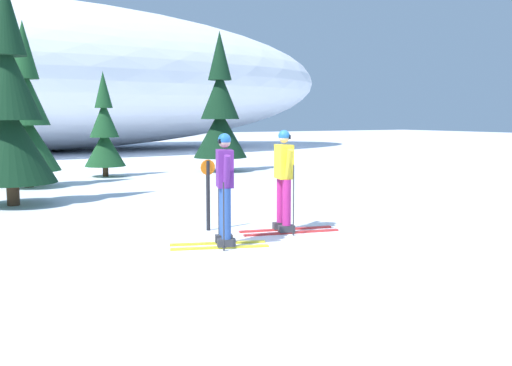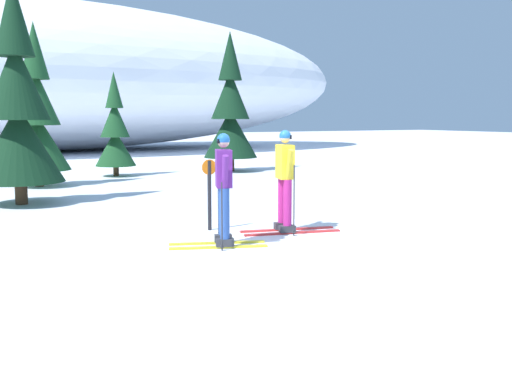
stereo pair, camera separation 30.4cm
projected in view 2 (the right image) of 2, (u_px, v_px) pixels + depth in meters
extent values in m
plane|color=white|center=(295.00, 240.00, 9.69)|extent=(120.00, 120.00, 0.00)
cube|color=gold|center=(219.00, 247.00, 9.10)|extent=(1.49, 0.62, 0.03)
cube|color=gold|center=(217.00, 243.00, 9.42)|extent=(1.49, 0.62, 0.03)
cube|color=#38383D|center=(225.00, 242.00, 9.11)|extent=(0.31, 0.23, 0.12)
cube|color=#38383D|center=(223.00, 238.00, 9.42)|extent=(0.31, 0.23, 0.12)
cylinder|color=#2D519E|center=(225.00, 214.00, 9.06)|extent=(0.15, 0.15, 0.80)
cylinder|color=#2D519E|center=(223.00, 210.00, 9.37)|extent=(0.15, 0.15, 0.80)
cube|color=#6B2889|center=(224.00, 168.00, 9.13)|extent=(0.36, 0.46, 0.59)
cylinder|color=#6B2889|center=(225.00, 173.00, 8.89)|extent=(0.19, 0.29, 0.58)
cylinder|color=#6B2889|center=(222.00, 170.00, 9.39)|extent=(0.19, 0.29, 0.58)
sphere|color=beige|center=(223.00, 142.00, 9.09)|extent=(0.19, 0.19, 0.19)
sphere|color=#2366B2|center=(223.00, 140.00, 9.08)|extent=(0.21, 0.21, 0.21)
cube|color=black|center=(218.00, 141.00, 9.07)|extent=(0.08, 0.15, 0.07)
cylinder|color=#2D2D33|center=(222.00, 217.00, 8.87)|extent=(0.02, 0.02, 1.06)
cylinder|color=#2D2D33|center=(222.00, 247.00, 8.93)|extent=(0.07, 0.07, 0.01)
cylinder|color=#2D2D33|center=(218.00, 210.00, 9.54)|extent=(0.02, 0.02, 1.06)
cylinder|color=#2D2D33|center=(219.00, 238.00, 9.60)|extent=(0.07, 0.07, 0.01)
cube|color=red|center=(287.00, 229.00, 10.54)|extent=(1.74, 0.50, 0.03)
cube|color=red|center=(293.00, 233.00, 10.24)|extent=(1.74, 0.50, 0.03)
cube|color=#38383D|center=(282.00, 226.00, 10.51)|extent=(0.30, 0.20, 0.12)
cube|color=#38383D|center=(287.00, 229.00, 10.20)|extent=(0.30, 0.20, 0.12)
cylinder|color=#B7237A|center=(282.00, 200.00, 10.45)|extent=(0.15, 0.15, 0.81)
cylinder|color=#B7237A|center=(287.00, 203.00, 10.15)|extent=(0.15, 0.15, 0.81)
cube|color=yellow|center=(285.00, 162.00, 10.22)|extent=(0.32, 0.44, 0.60)
cylinder|color=yellow|center=(281.00, 163.00, 10.47)|extent=(0.16, 0.29, 0.58)
cylinder|color=yellow|center=(289.00, 166.00, 9.99)|extent=(0.16, 0.29, 0.58)
sphere|color=beige|center=(285.00, 138.00, 10.17)|extent=(0.19, 0.19, 0.19)
sphere|color=#2366B2|center=(285.00, 136.00, 10.17)|extent=(0.21, 0.21, 0.21)
cube|color=black|center=(289.00, 137.00, 10.19)|extent=(0.07, 0.15, 0.07)
cylinder|color=#2D2D33|center=(282.00, 196.00, 10.64)|extent=(0.02, 0.02, 1.23)
cylinder|color=#2D2D33|center=(282.00, 225.00, 10.70)|extent=(0.07, 0.07, 0.01)
cylinder|color=#2D2D33|center=(294.00, 201.00, 9.99)|extent=(0.02, 0.02, 1.23)
cylinder|color=#2D2D33|center=(294.00, 232.00, 10.05)|extent=(0.07, 0.07, 0.01)
cylinder|color=#47301E|center=(21.00, 189.00, 13.62)|extent=(0.28, 0.28, 0.71)
cone|color=black|center=(19.00, 143.00, 13.50)|extent=(2.03, 2.03, 1.81)
cone|color=black|center=(16.00, 80.00, 13.34)|extent=(1.46, 1.46, 1.81)
cone|color=black|center=(13.00, 16.00, 13.17)|extent=(0.89, 0.89, 1.81)
cylinder|color=#47301E|center=(39.00, 175.00, 17.15)|extent=(0.26, 0.26, 0.65)
cone|color=#194723|center=(38.00, 142.00, 17.04)|extent=(1.85, 1.85, 1.66)
cone|color=#194723|center=(36.00, 97.00, 16.89)|extent=(1.33, 1.33, 1.66)
cone|color=#194723|center=(34.00, 50.00, 16.74)|extent=(0.82, 0.82, 1.66)
cylinder|color=#47301E|center=(116.00, 169.00, 20.09)|extent=(0.19, 0.19, 0.49)
cone|color=#194723|center=(115.00, 148.00, 20.01)|extent=(1.39, 1.39, 1.24)
cone|color=#194723|center=(115.00, 119.00, 19.90)|extent=(1.00, 1.00, 1.24)
cone|color=#194723|center=(114.00, 90.00, 19.78)|extent=(0.61, 0.61, 1.24)
cylinder|color=#47301E|center=(231.00, 162.00, 21.89)|extent=(0.28, 0.28, 0.70)
cone|color=black|center=(230.00, 133.00, 21.77)|extent=(2.01, 2.01, 1.80)
cone|color=black|center=(230.00, 95.00, 21.61)|extent=(1.45, 1.45, 1.80)
cone|color=black|center=(230.00, 56.00, 21.44)|extent=(0.88, 0.88, 1.80)
ellipsoid|color=white|center=(11.00, 76.00, 33.44)|extent=(42.37, 17.25, 8.80)
cylinder|color=black|center=(209.00, 195.00, 10.49)|extent=(0.07, 0.07, 1.27)
cylinder|color=orange|center=(209.00, 167.00, 10.43)|extent=(0.28, 0.02, 0.28)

